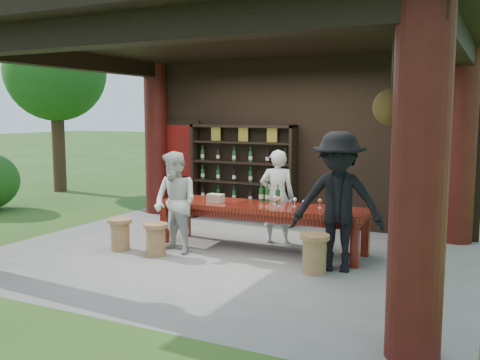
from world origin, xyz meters
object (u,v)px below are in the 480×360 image
at_px(stool_near_right, 314,253).
at_px(host, 277,197).
at_px(guest_woman, 175,203).
at_px(napkin_basket, 216,198).
at_px(tasting_table, 261,212).
at_px(wine_shelf, 242,173).
at_px(guest_man, 338,202).
at_px(stool_near_left, 156,239).
at_px(stool_far_left, 120,234).

bearing_deg(stool_near_right, host, 129.14).
xyz_separation_m(guest_woman, napkin_basket, (0.39, 0.62, 0.01)).
xyz_separation_m(tasting_table, host, (0.04, 0.58, 0.17)).
xyz_separation_m(host, guest_woman, (-1.20, -1.33, 0.01)).
distance_m(wine_shelf, guest_woman, 2.69).
bearing_deg(wine_shelf, stool_near_right, -48.09).
height_order(stool_near_right, guest_man, guest_man).
relative_size(tasting_table, guest_woman, 2.16).
height_order(wine_shelf, guest_man, wine_shelf).
relative_size(stool_near_left, napkin_basket, 1.97).
xyz_separation_m(wine_shelf, guest_woman, (0.13, -2.68, -0.19)).
bearing_deg(host, stool_near_right, 106.93).
bearing_deg(stool_far_left, host, 37.47).
xyz_separation_m(tasting_table, guest_man, (1.44, -0.56, 0.35)).
distance_m(host, guest_man, 1.81).
bearing_deg(wine_shelf, stool_near_left, -90.99).
xyz_separation_m(stool_near_right, host, (-1.15, 1.41, 0.51)).
bearing_deg(stool_far_left, guest_woman, 17.02).
bearing_deg(stool_near_left, stool_far_left, 178.07).
relative_size(stool_near_left, guest_man, 0.26).
distance_m(tasting_table, stool_near_left, 1.74).
relative_size(wine_shelf, stool_near_right, 4.12).
height_order(stool_near_left, stool_far_left, stool_far_left).
height_order(wine_shelf, host, wine_shelf).
height_order(wine_shelf, stool_far_left, wine_shelf).
bearing_deg(stool_near_left, host, 49.83).
height_order(wine_shelf, tasting_table, wine_shelf).
relative_size(tasting_table, guest_man, 1.77).
bearing_deg(guest_man, host, 130.14).
bearing_deg(stool_near_right, guest_woman, 178.03).
height_order(tasting_table, guest_woman, guest_woman).
relative_size(stool_near_right, host, 0.34).
bearing_deg(guest_woman, stool_near_right, 13.34).
distance_m(tasting_table, napkin_basket, 0.80).
bearing_deg(host, wine_shelf, -67.64).
bearing_deg(tasting_table, host, 85.67).
relative_size(stool_near_right, napkin_basket, 2.12).
height_order(stool_near_left, guest_man, guest_man).
relative_size(tasting_table, stool_far_left, 6.79).
bearing_deg(napkin_basket, stool_far_left, -145.10).
xyz_separation_m(stool_near_left, guest_man, (2.77, 0.49, 0.72)).
relative_size(guest_woman, guest_man, 0.82).
bearing_deg(guest_man, stool_near_right, -141.73).
bearing_deg(guest_woman, napkin_basket, 73.49).
distance_m(wine_shelf, stool_near_left, 3.07).
xyz_separation_m(guest_man, napkin_basket, (-2.20, 0.43, -0.17)).
relative_size(guest_man, napkin_basket, 7.60).
bearing_deg(stool_near_left, wine_shelf, 89.01).
relative_size(stool_far_left, napkin_basket, 1.99).
bearing_deg(stool_near_right, napkin_basket, 160.29).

